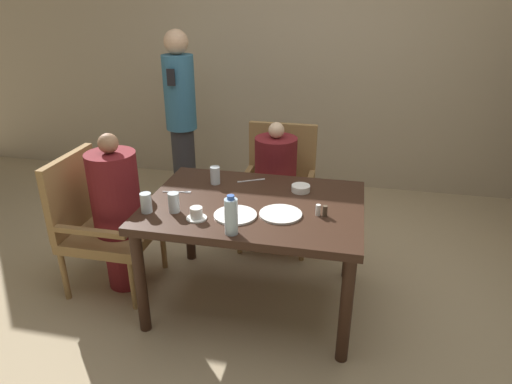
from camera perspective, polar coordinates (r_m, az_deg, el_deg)
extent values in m
plane|color=tan|center=(3.17, -0.19, -13.34)|extent=(16.00, 16.00, 0.00)
cube|color=tan|center=(4.68, 5.79, 17.54)|extent=(8.00, 0.06, 2.80)
cube|color=#331E14|center=(2.79, -0.21, -1.79)|extent=(1.31, 0.95, 0.05)
cylinder|color=#331E14|center=(2.82, -14.23, -10.92)|extent=(0.07, 0.07, 0.68)
cylinder|color=#331E14|center=(2.58, 11.15, -14.32)|extent=(0.07, 0.07, 0.68)
cylinder|color=#331E14|center=(3.47, -8.36, -3.34)|extent=(0.07, 0.07, 0.68)
cylinder|color=#331E14|center=(3.28, 11.68, -5.36)|extent=(0.07, 0.07, 0.68)
cube|color=olive|center=(3.28, -17.48, -5.01)|extent=(0.55, 0.55, 0.07)
cube|color=olive|center=(3.28, -22.01, 0.01)|extent=(0.05, 0.55, 0.51)
cube|color=olive|center=(3.41, -15.76, -0.71)|extent=(0.50, 0.04, 0.04)
cube|color=olive|center=(3.02, -20.14, -4.70)|extent=(0.50, 0.04, 0.04)
cylinder|color=olive|center=(3.47, -11.51, -6.70)|extent=(0.04, 0.04, 0.36)
cylinder|color=olive|center=(3.10, -15.11, -11.19)|extent=(0.04, 0.04, 0.36)
cylinder|color=olive|center=(3.68, -18.62, -5.64)|extent=(0.04, 0.04, 0.36)
cylinder|color=olive|center=(3.33, -22.81, -9.64)|extent=(0.04, 0.04, 0.36)
cylinder|color=maroon|center=(3.34, -16.19, -7.83)|extent=(0.24, 0.24, 0.43)
cylinder|color=maroon|center=(3.11, -17.22, -0.13)|extent=(0.32, 0.32, 0.55)
sphere|color=#997051|center=(3.00, -18.01, 5.81)|extent=(0.13, 0.13, 0.13)
cube|color=olive|center=(3.65, 2.56, -0.75)|extent=(0.55, 0.55, 0.07)
cube|color=olive|center=(3.78, 3.31, 4.84)|extent=(0.55, 0.05, 0.51)
cube|color=olive|center=(3.56, 6.68, 1.15)|extent=(0.04, 0.50, 0.04)
cube|color=olive|center=(3.64, -1.38, 1.83)|extent=(0.04, 0.50, 0.04)
cylinder|color=olive|center=(3.50, 5.79, -5.95)|extent=(0.04, 0.04, 0.36)
cylinder|color=olive|center=(3.58, -2.10, -5.13)|extent=(0.04, 0.04, 0.36)
cylinder|color=olive|center=(3.94, 6.67, -2.42)|extent=(0.04, 0.04, 0.36)
cylinder|color=olive|center=(4.00, -0.37, -1.76)|extent=(0.04, 0.04, 0.36)
cylinder|color=maroon|center=(3.68, 2.35, -3.67)|extent=(0.24, 0.24, 0.43)
cylinder|color=maroon|center=(3.49, 2.47, 2.97)|extent=(0.32, 0.32, 0.48)
sphere|color=beige|center=(3.39, 2.56, 7.73)|extent=(0.12, 0.12, 0.12)
cylinder|color=#2D2D33|center=(4.36, -8.91, 3.05)|extent=(0.21, 0.21, 0.76)
cylinder|color=teal|center=(4.16, -9.54, 12.14)|extent=(0.28, 0.28, 0.65)
sphere|color=tan|center=(4.10, -9.97, 18.01)|extent=(0.21, 0.21, 0.21)
cube|color=black|center=(3.98, -10.59, 13.90)|extent=(0.07, 0.01, 0.14)
cylinder|color=white|center=(2.62, -2.60, -2.90)|extent=(0.25, 0.25, 0.01)
cylinder|color=white|center=(2.64, 3.09, -2.77)|extent=(0.25, 0.25, 0.01)
cylinder|color=white|center=(2.61, -7.43, -3.26)|extent=(0.12, 0.12, 0.01)
cylinder|color=white|center=(2.60, -7.47, -2.56)|extent=(0.07, 0.07, 0.06)
cylinder|color=white|center=(2.94, 5.61, 0.46)|extent=(0.12, 0.12, 0.04)
cylinder|color=silver|center=(2.40, -3.12, -3.08)|extent=(0.07, 0.07, 0.20)
cylinder|color=#3359B2|center=(2.35, -3.18, -0.68)|extent=(0.04, 0.04, 0.02)
cylinder|color=silver|center=(3.05, -5.13, 2.10)|extent=(0.07, 0.07, 0.12)
cylinder|color=silver|center=(2.72, -13.57, -1.32)|extent=(0.07, 0.07, 0.12)
cylinder|color=silver|center=(2.69, -10.24, -1.30)|extent=(0.07, 0.07, 0.12)
cylinder|color=white|center=(2.64, 7.77, -2.24)|extent=(0.03, 0.03, 0.07)
cylinder|color=#4C3D2D|center=(2.64, 8.61, -2.35)|extent=(0.03, 0.03, 0.06)
cube|color=silver|center=(2.97, -10.04, 0.02)|extent=(0.16, 0.04, 0.00)
cube|color=silver|center=(2.95, -8.49, -0.01)|extent=(0.04, 0.03, 0.00)
cube|color=silver|center=(3.09, -0.87, 1.42)|extent=(0.15, 0.09, 0.00)
cube|color=silver|center=(3.11, 0.58, 1.58)|extent=(0.06, 0.04, 0.00)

